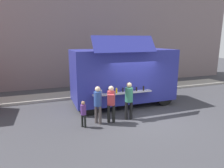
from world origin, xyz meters
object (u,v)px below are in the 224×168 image
object	(u,v)px
customer_mid_with_backpack	(111,101)
child_near_queue	(83,112)
customer_rear_waiting	(98,102)
food_truck_main	(123,75)
trash_bin	(155,83)
customer_front_ordering	(129,98)

from	to	relation	value
customer_mid_with_backpack	child_near_queue	size ratio (longest dim) A/B	1.45
customer_rear_waiting	food_truck_main	bearing A→B (deg)	12.12
food_truck_main	customer_rear_waiting	world-z (taller)	food_truck_main
trash_bin	customer_front_ordering	size ratio (longest dim) A/B	0.53
customer_rear_waiting	child_near_queue	size ratio (longest dim) A/B	1.46
trash_bin	customer_rear_waiting	xyz separation A→B (m)	(-5.67, -4.44, 0.54)
customer_front_ordering	child_near_queue	distance (m)	2.15
customer_front_ordering	customer_rear_waiting	world-z (taller)	customer_front_ordering
customer_front_ordering	food_truck_main	bearing A→B (deg)	-10.42
customer_mid_with_backpack	customer_rear_waiting	size ratio (longest dim) A/B	1.00
trash_bin	customer_rear_waiting	world-z (taller)	customer_rear_waiting
customer_front_ordering	customer_rear_waiting	bearing A→B (deg)	95.23
customer_front_ordering	customer_rear_waiting	size ratio (longest dim) A/B	1.04
trash_bin	customer_mid_with_backpack	xyz separation A→B (m)	(-5.12, -4.57, 0.56)
customer_front_ordering	customer_mid_with_backpack	bearing A→B (deg)	102.45
food_truck_main	trash_bin	xyz separation A→B (m)	(3.56, 2.32, -1.21)
customer_rear_waiting	child_near_queue	world-z (taller)	customer_rear_waiting
food_truck_main	customer_mid_with_backpack	distance (m)	2.81
food_truck_main	trash_bin	distance (m)	4.42
food_truck_main	customer_rear_waiting	xyz separation A→B (m)	(-2.11, -2.12, -0.67)
food_truck_main	customer_mid_with_backpack	xyz separation A→B (m)	(-1.55, -2.25, -0.65)
child_near_queue	trash_bin	bearing A→B (deg)	-3.67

